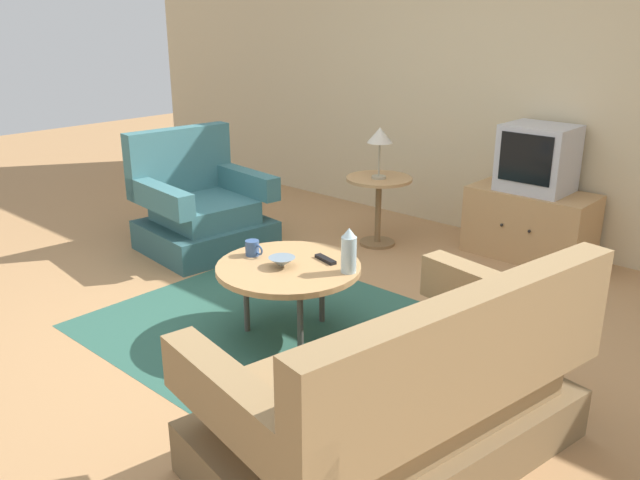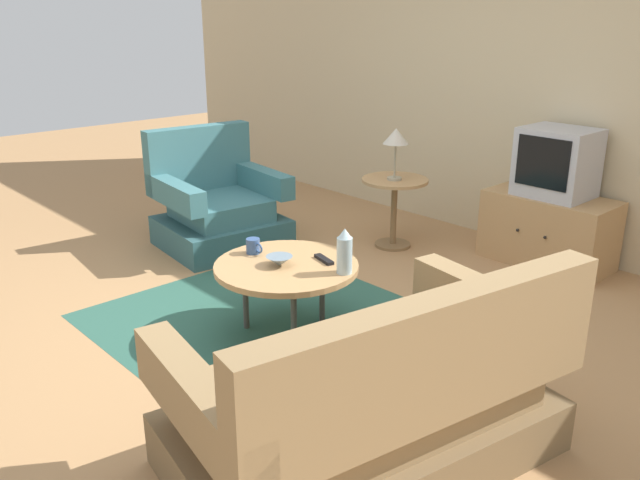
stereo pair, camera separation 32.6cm
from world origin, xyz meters
TOP-DOWN VIEW (x-y plane):
  - ground_plane at (0.00, 0.00)m, footprint 16.00×16.00m
  - back_wall at (0.00, 2.52)m, footprint 9.00×0.12m
  - area_rug at (0.14, -0.07)m, footprint 2.36×1.86m
  - armchair at (-1.50, 0.55)m, footprint 0.95×1.02m
  - couch at (1.34, -0.60)m, footprint 1.22×1.77m
  - coffee_table at (0.15, -0.07)m, footprint 0.86×0.86m
  - side_table at (-0.46, 1.59)m, footprint 0.54×0.54m
  - tv_stand at (0.60, 2.17)m, footprint 0.95×0.51m
  - television at (0.60, 2.19)m, footprint 0.51×0.44m
  - table_lamp at (-0.45, 1.56)m, footprint 0.21×0.21m
  - vase at (0.48, 0.08)m, footprint 0.09×0.09m
  - mug at (-0.13, -0.10)m, footprint 0.13×0.09m
  - bowl at (0.14, -0.12)m, footprint 0.16×0.16m
  - tv_remote_dark at (0.26, 0.13)m, footprint 0.18×0.08m

SIDE VIEW (x-z plane):
  - ground_plane at x=0.00m, z-range 0.00..0.00m
  - area_rug at x=0.14m, z-range 0.00..0.00m
  - tv_stand at x=0.60m, z-range 0.00..0.54m
  - couch at x=1.34m, z-range -0.16..0.76m
  - armchair at x=-1.50m, z-range -0.17..0.79m
  - side_table at x=-0.46m, z-range 0.13..0.71m
  - coffee_table at x=0.15m, z-range 0.20..0.65m
  - tv_remote_dark at x=0.26m, z-range 0.45..0.47m
  - bowl at x=0.14m, z-range 0.45..0.51m
  - mug at x=-0.13m, z-range 0.45..0.55m
  - vase at x=0.48m, z-range 0.45..0.72m
  - television at x=0.60m, z-range 0.54..1.06m
  - table_lamp at x=-0.45m, z-range 0.71..1.12m
  - back_wall at x=0.00m, z-range 0.00..2.70m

